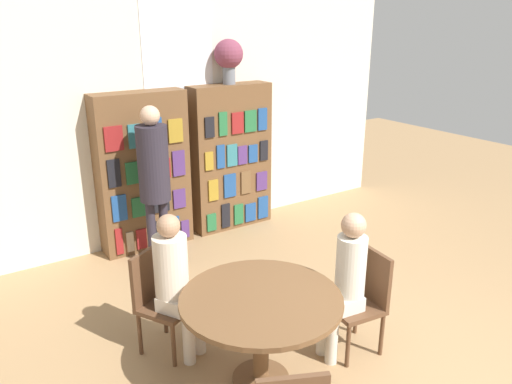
# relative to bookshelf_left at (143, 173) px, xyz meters

# --- Properties ---
(wall_back) EXTENTS (6.40, 0.07, 3.00)m
(wall_back) POSITION_rel_bookshelf_left_xyz_m (0.60, 0.19, 0.57)
(wall_back) COLOR beige
(wall_back) RESTS_ON ground_plane
(bookshelf_left) EXTENTS (1.08, 0.34, 1.88)m
(bookshelf_left) POSITION_rel_bookshelf_left_xyz_m (0.00, 0.00, 0.00)
(bookshelf_left) COLOR brown
(bookshelf_left) RESTS_ON ground_plane
(bookshelf_right) EXTENTS (1.08, 0.34, 1.88)m
(bookshelf_right) POSITION_rel_bookshelf_left_xyz_m (1.20, 0.00, 0.00)
(bookshelf_right) COLOR brown
(bookshelf_right) RESTS_ON ground_plane
(flower_vase) EXTENTS (0.36, 0.36, 0.54)m
(flower_vase) POSITION_rel_bookshelf_left_xyz_m (1.19, 0.00, 1.28)
(flower_vase) COLOR slate
(flower_vase) RESTS_ON bookshelf_right
(reading_table) EXTENTS (1.20, 1.20, 0.73)m
(reading_table) POSITION_rel_bookshelf_left_xyz_m (-0.22, -2.78, -0.32)
(reading_table) COLOR brown
(reading_table) RESTS_ON ground_plane
(chair_left_side) EXTENTS (0.54, 0.54, 0.88)m
(chair_left_side) POSITION_rel_bookshelf_left_xyz_m (-0.67, -1.96, -0.45)
(chair_left_side) COLOR brown
(chair_left_side) RESTS_ON ground_plane
(chair_far_side) EXTENTS (0.45, 0.45, 0.88)m
(chair_far_side) POSITION_rel_bookshelf_left_xyz_m (0.71, -2.89, -0.45)
(chair_far_side) COLOR brown
(chair_far_side) RESTS_ON ground_plane
(seated_reader_left) EXTENTS (0.39, 0.41, 1.23)m
(seated_reader_left) POSITION_rel_bookshelf_left_xyz_m (-0.59, -2.11, -0.24)
(seated_reader_left) COLOR beige
(seated_reader_left) RESTS_ON ground_plane
(seated_reader_right) EXTENTS (0.37, 0.28, 1.24)m
(seated_reader_right) POSITION_rel_bookshelf_left_xyz_m (0.53, -2.87, -0.23)
(seated_reader_right) COLOR beige
(seated_reader_right) RESTS_ON ground_plane
(librarian_standing) EXTENTS (0.34, 0.61, 1.80)m
(librarian_standing) POSITION_rel_bookshelf_left_xyz_m (-0.07, -0.50, 0.18)
(librarian_standing) COLOR #28232D
(librarian_standing) RESTS_ON ground_plane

